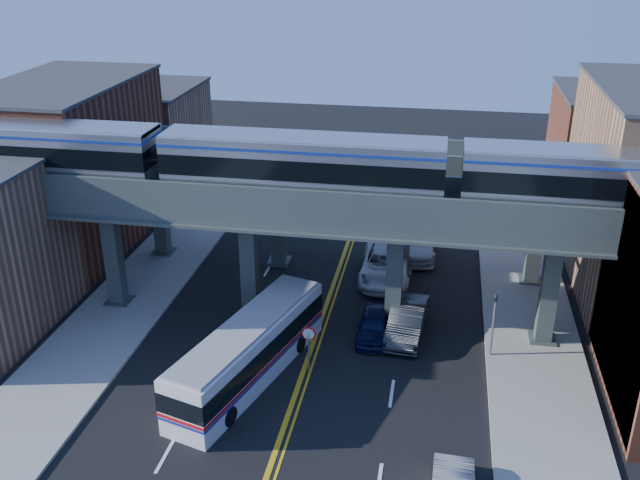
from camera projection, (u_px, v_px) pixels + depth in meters
The scene contains 17 objects.
ground at pixel (290, 409), 32.75m from camera, with size 120.00×120.00×0.00m, color black.
sidewalk_west at pixel (141, 287), 43.56m from camera, with size 5.00×70.00×0.16m, color gray.
sidewalk_east at pixel (529, 321), 39.87m from camera, with size 5.00×70.00×0.16m, color gray.
building_west_b at pixel (71, 166), 47.88m from camera, with size 8.00×14.00×11.00m, color brown.
building_west_c at pixel (149, 136), 60.18m from camera, with size 8.00×10.00×8.00m, color #A27754.
building_east_c at pixel (608, 153), 54.06m from camera, with size 8.00×10.00×9.00m, color brown.
mural_panel at pixel (623, 304), 32.09m from camera, with size 0.10×9.50×9.50m, color teal.
elevated_viaduct_near at pixel (321, 215), 37.32m from camera, with size 52.00×3.60×7.40m.
elevated_viaduct_far at pixel (341, 173), 43.62m from camera, with size 52.00×3.60×7.40m.
transit_train at pixel (302, 164), 36.38m from camera, with size 44.99×2.82×3.28m.
stop_sign at pixel (309, 342), 34.69m from camera, with size 0.76×0.09×2.63m.
traffic_signal at pixel (494, 318), 35.74m from camera, with size 0.15×0.18×4.10m.
transit_bus at pixel (249, 351), 34.47m from camera, with size 5.49×11.34×2.86m.
car_lane_a at pixel (374, 324), 38.27m from camera, with size 1.71×4.24×1.44m, color #0E1136.
car_lane_b at pixel (407, 321), 38.36m from camera, with size 1.80×5.16×1.70m, color #28282A.
car_lane_c at pixel (385, 265), 44.53m from camera, with size 2.95×6.39×1.78m, color silver.
car_lane_d at pixel (417, 242), 47.89m from camera, with size 2.38×5.85×1.70m, color #BBBCC1.
Camera 1 is at (6.04, -26.13, 20.39)m, focal length 40.00 mm.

